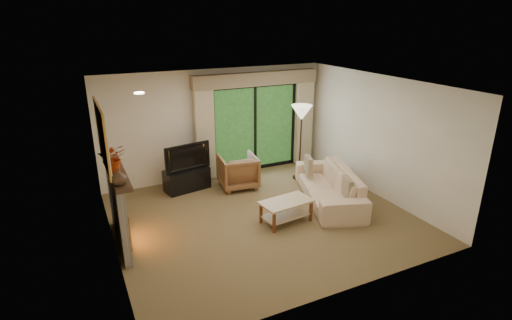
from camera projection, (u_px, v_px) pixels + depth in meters
name	position (u px, v px, depth m)	size (l,w,h in m)	color
floor	(263.00, 217.00, 7.83)	(5.50, 5.50, 0.00)	brown
ceiling	(263.00, 84.00, 6.95)	(5.50, 5.50, 0.00)	silver
wall_back	(216.00, 124.00, 9.51)	(5.00, 5.00, 0.00)	beige
wall_front	(348.00, 210.00, 5.27)	(5.00, 5.00, 0.00)	beige
wall_left	(107.00, 179.00, 6.27)	(5.00, 5.00, 0.00)	beige
wall_right	(378.00, 137.00, 8.51)	(5.00, 5.00, 0.00)	beige
fireplace	(118.00, 208.00, 6.70)	(0.24, 1.70, 1.37)	gray
mirror	(102.00, 136.00, 6.23)	(0.07, 1.45, 1.02)	gold
sliding_door	(255.00, 128.00, 9.94)	(2.26, 0.10, 2.16)	black
curtain_left	(204.00, 131.00, 9.26)	(0.45, 0.18, 2.35)	tan
curtain_right	(303.00, 119.00, 10.36)	(0.45, 0.18, 2.35)	tan
cornice	(256.00, 79.00, 9.45)	(3.20, 0.24, 0.32)	#937C5E
media_console	(187.00, 179.00, 9.01)	(0.99, 0.45, 0.50)	black
tv	(185.00, 156.00, 8.83)	(1.06, 0.14, 0.61)	black
armchair	(238.00, 171.00, 9.11)	(0.81, 0.84, 0.76)	brown
sofa	(329.00, 185.00, 8.43)	(2.40, 0.94, 0.70)	#D3B18C
pillow_near	(347.00, 188.00, 7.73)	(0.10, 0.40, 0.40)	brown
pillow_far	(308.00, 165.00, 8.90)	(0.10, 0.39, 0.39)	brown
coffee_table	(286.00, 211.00, 7.59)	(0.98, 0.54, 0.44)	#CFAF84
floor_lamp	(300.00, 143.00, 9.43)	(0.48, 0.48, 1.80)	#FFF3CC
vase	(119.00, 177.00, 5.86)	(0.23, 0.23, 0.25)	#422B1B
branches	(113.00, 158.00, 6.31)	(0.42, 0.37, 0.47)	#A8310B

